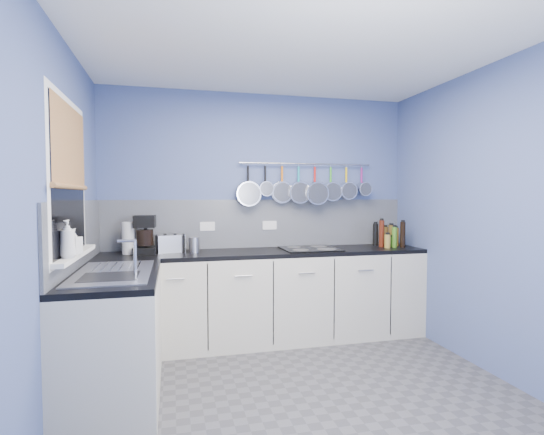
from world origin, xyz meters
name	(u,v)px	position (x,y,z in m)	size (l,w,h in m)	color
floor	(304,399)	(0.00, 0.00, -0.01)	(3.20, 3.00, 0.02)	#47474C
ceiling	(305,39)	(0.00, 0.00, 2.51)	(3.20, 3.00, 0.02)	white
wall_back	(260,214)	(0.00, 1.51, 1.25)	(3.20, 0.02, 2.50)	#47588D
wall_front	(443,250)	(0.00, -1.51, 1.25)	(3.20, 0.02, 2.50)	#47588D
wall_left	(51,227)	(-1.61, 0.00, 1.25)	(0.02, 3.00, 2.50)	#47588D
wall_right	(498,220)	(1.61, 0.00, 1.25)	(0.02, 3.00, 2.50)	#47588D
backsplash_back	(260,223)	(0.00, 1.49, 1.15)	(3.20, 0.02, 0.50)	gray
backsplash_left	(78,234)	(-1.59, 0.60, 1.15)	(0.02, 1.80, 0.50)	gray
cabinet_run_back	(266,298)	(0.00, 1.20, 0.43)	(3.20, 0.60, 0.86)	beige
worktop_back	(266,253)	(0.00, 1.20, 0.88)	(3.20, 0.60, 0.04)	black
cabinet_run_left	(115,339)	(-1.30, 0.30, 0.43)	(0.60, 1.20, 0.86)	beige
worktop_left	(114,276)	(-1.30, 0.30, 0.88)	(0.60, 1.20, 0.04)	black
window_frame	(69,179)	(-1.58, 0.30, 1.55)	(0.01, 1.00, 1.10)	white
window_glass	(69,179)	(-1.57, 0.30, 1.55)	(0.01, 0.90, 1.00)	black
bamboo_blind	(70,146)	(-1.56, 0.30, 1.77)	(0.01, 0.90, 0.55)	#9E814E
window_sill	(74,255)	(-1.55, 0.30, 1.04)	(0.10, 0.98, 0.03)	white
sink_unit	(114,272)	(-1.30, 0.30, 0.90)	(0.50, 0.95, 0.01)	silver
mixer_tap	(135,257)	(-1.14, 0.12, 1.03)	(0.12, 0.08, 0.26)	silver
socket_left	(207,226)	(-0.55, 1.48, 1.13)	(0.15, 0.01, 0.09)	white
socket_right	(270,225)	(0.10, 1.48, 1.13)	(0.15, 0.01, 0.09)	white
pot_rail	(307,164)	(0.50, 1.45, 1.78)	(0.02, 0.02, 1.45)	silver
soap_bottle_a	(68,239)	(-1.53, 0.04, 1.17)	(0.09, 0.09, 0.24)	white
soap_bottle_b	(74,241)	(-1.53, 0.21, 1.14)	(0.08, 0.08, 0.17)	white
paper_towel	(129,238)	(-1.29, 1.27, 1.05)	(0.13, 0.13, 0.30)	white
coffee_maker	(145,235)	(-1.15, 1.23, 1.08)	(0.20, 0.22, 0.36)	black
toaster	(170,244)	(-0.92, 1.30, 0.98)	(0.26, 0.15, 0.17)	silver
canister	(194,245)	(-0.70, 1.23, 0.97)	(0.10, 0.10, 0.15)	silver
hob	(310,249)	(0.45, 1.18, 0.91)	(0.55, 0.49, 0.01)	black
pan_0	(248,185)	(-0.13, 1.44, 1.56)	(0.26, 0.09, 0.45)	silver
pan_1	(265,180)	(0.05, 1.44, 1.61)	(0.15, 0.10, 0.34)	silver
pan_2	(282,183)	(0.23, 1.44, 1.57)	(0.22, 0.05, 0.41)	silver
pan_3	(299,184)	(0.41, 1.44, 1.57)	(0.23, 0.09, 0.42)	silver
pan_4	(315,185)	(0.59, 1.44, 1.56)	(0.25, 0.13, 0.44)	silver
pan_5	(331,183)	(0.77, 1.44, 1.58)	(0.21, 0.10, 0.40)	silver
pan_6	(346,182)	(0.95, 1.44, 1.59)	(0.19, 0.11, 0.38)	silver
pan_7	(362,181)	(1.14, 1.44, 1.61)	(0.15, 0.13, 0.34)	silver
condiment_0	(391,235)	(1.43, 1.31, 1.01)	(0.06, 0.06, 0.22)	brown
condiment_1	(386,236)	(1.38, 1.34, 1.00)	(0.05, 0.05, 0.20)	brown
condiment_2	(375,234)	(1.26, 1.34, 1.02)	(0.06, 0.06, 0.24)	black
condiment_3	(395,237)	(1.44, 1.24, 1.00)	(0.07, 0.07, 0.20)	#8C5914
condiment_4	(390,242)	(1.36, 1.22, 0.95)	(0.07, 0.07, 0.10)	#265919
condiment_5	(382,234)	(1.26, 1.21, 1.04)	(0.05, 0.05, 0.28)	#4C190C
condiment_6	(403,235)	(1.45, 1.11, 1.03)	(0.05, 0.05, 0.27)	black
condiment_7	(394,237)	(1.36, 1.13, 1.01)	(0.05, 0.05, 0.22)	#3F721E
condiment_8	(387,241)	(1.28, 1.12, 0.97)	(0.06, 0.06, 0.14)	olive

